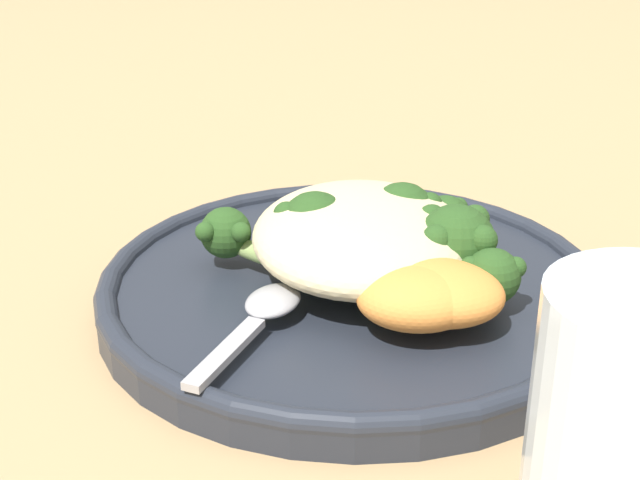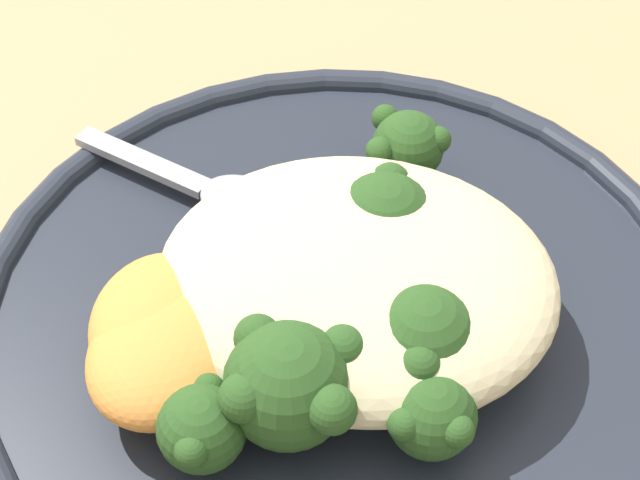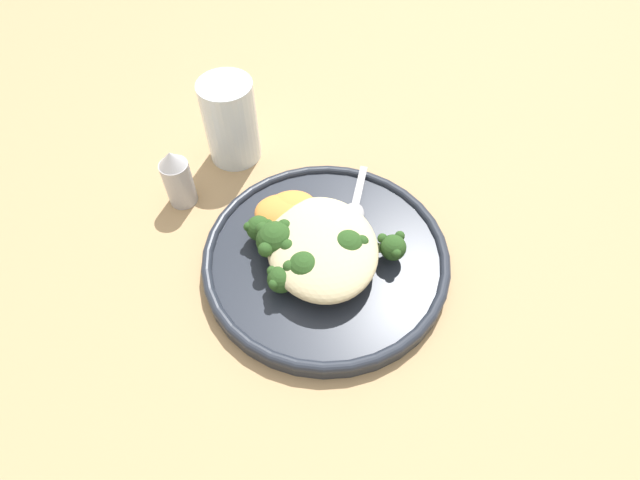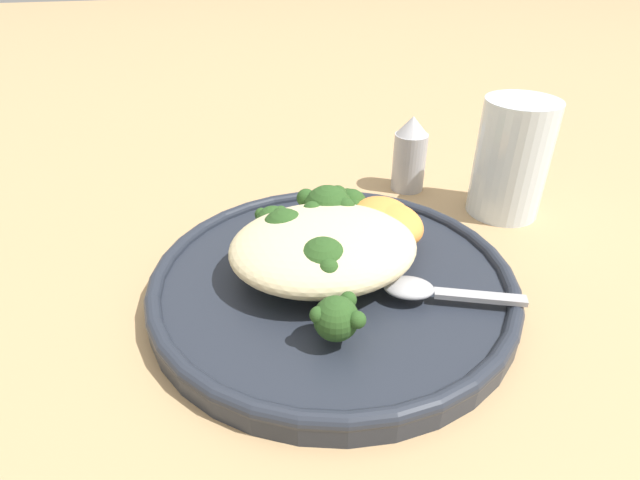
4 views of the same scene
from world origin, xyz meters
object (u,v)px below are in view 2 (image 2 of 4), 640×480
at_px(broccoli_stalk_2, 376,375).
at_px(broccoli_stalk_5, 406,273).
at_px(sweet_potato_chunk_0, 173,346).
at_px(broccoli_stalk_6, 370,235).
at_px(sweet_potato_chunk_1, 161,325).
at_px(broccoli_stalk_0, 221,392).
at_px(broccoli_stalk_3, 402,336).
at_px(broccoli_stalk_1, 285,373).
at_px(plate, 340,318).
at_px(broccoli_stalk_7, 377,182).
at_px(quinoa_mound, 354,289).
at_px(spoon, 220,193).
at_px(broccoli_stalk_4, 352,312).

height_order(broccoli_stalk_2, broccoli_stalk_5, same).
height_order(broccoli_stalk_2, sweet_potato_chunk_0, broccoli_stalk_2).
xyz_separation_m(broccoli_stalk_6, sweet_potato_chunk_1, (0.07, 0.05, -0.00)).
bearing_deg(broccoli_stalk_0, broccoli_stalk_3, 125.72).
bearing_deg(broccoli_stalk_5, broccoli_stalk_0, -150.71).
xyz_separation_m(broccoli_stalk_1, sweet_potato_chunk_0, (0.04, -0.01, -0.01)).
xyz_separation_m(plate, broccoli_stalk_7, (-0.01, -0.05, 0.02)).
xyz_separation_m(broccoli_stalk_2, sweet_potato_chunk_1, (0.07, -0.01, 0.00)).
distance_m(quinoa_mound, broccoli_stalk_6, 0.03).
bearing_deg(broccoli_stalk_3, spoon, 157.32).
height_order(broccoli_stalk_2, broccoli_stalk_3, broccoli_stalk_3).
relative_size(broccoli_stalk_0, broccoli_stalk_3, 1.25).
relative_size(broccoli_stalk_3, sweet_potato_chunk_1, 1.37).
xyz_separation_m(broccoli_stalk_0, sweet_potato_chunk_1, (0.03, -0.02, 0.00)).
relative_size(broccoli_stalk_7, sweet_potato_chunk_0, 1.59).
bearing_deg(broccoli_stalk_6, broccoli_stalk_3, -108.18).
xyz_separation_m(quinoa_mound, broccoli_stalk_1, (0.02, 0.04, 0.00)).
distance_m(broccoli_stalk_2, sweet_potato_chunk_0, 0.07).
bearing_deg(broccoli_stalk_7, sweet_potato_chunk_0, 174.71).
bearing_deg(broccoli_stalk_4, plate, 121.65).
height_order(broccoli_stalk_0, sweet_potato_chunk_0, same).
bearing_deg(sweet_potato_chunk_0, quinoa_mound, -152.01).
distance_m(quinoa_mound, spoon, 0.08).
bearing_deg(broccoli_stalk_4, broccoli_stalk_6, 95.91).
xyz_separation_m(sweet_potato_chunk_1, spoon, (-0.00, -0.08, -0.01)).
height_order(broccoli_stalk_4, spoon, broccoli_stalk_4).
xyz_separation_m(broccoli_stalk_5, sweet_potato_chunk_1, (0.08, 0.04, 0.00)).
relative_size(broccoli_stalk_3, broccoli_stalk_4, 1.07).
height_order(quinoa_mound, broccoli_stalk_3, broccoli_stalk_3).
bearing_deg(quinoa_mound, broccoli_stalk_3, 137.84).
bearing_deg(broccoli_stalk_6, broccoli_stalk_7, 53.29).
bearing_deg(broccoli_stalk_1, quinoa_mound, 137.86).
relative_size(broccoli_stalk_6, spoon, 0.78).
distance_m(broccoli_stalk_7, spoon, 0.06).
xyz_separation_m(plate, broccoli_stalk_3, (-0.02, 0.03, 0.03)).
relative_size(plate, broccoli_stalk_0, 2.66).
relative_size(broccoli_stalk_1, broccoli_stalk_4, 1.05).
relative_size(broccoli_stalk_3, broccoli_stalk_5, 0.70).
distance_m(quinoa_mound, broccoli_stalk_0, 0.06).
xyz_separation_m(broccoli_stalk_7, sweet_potato_chunk_1, (0.06, 0.08, 0.00)).
relative_size(broccoli_stalk_4, broccoli_stalk_7, 0.73).
bearing_deg(broccoli_stalk_0, broccoli_stalk_6, 159.90).
bearing_deg(broccoli_stalk_0, spoon, -157.69).
height_order(broccoli_stalk_0, broccoli_stalk_3, broccoli_stalk_3).
bearing_deg(broccoli_stalk_2, broccoli_stalk_0, -127.64).
height_order(broccoli_stalk_1, sweet_potato_chunk_1, broccoli_stalk_1).
distance_m(quinoa_mound, broccoli_stalk_7, 0.06).
xyz_separation_m(broccoli_stalk_7, sweet_potato_chunk_0, (0.06, 0.09, 0.00)).
height_order(quinoa_mound, broccoli_stalk_1, broccoli_stalk_1).
bearing_deg(spoon, broccoli_stalk_0, 124.95).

